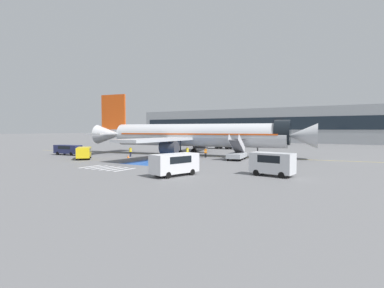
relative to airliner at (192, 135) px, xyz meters
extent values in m
plane|color=slate|center=(2.09, 0.17, -3.74)|extent=(600.00, 600.00, 0.00)
cube|color=gold|center=(0.64, 0.09, -3.74)|extent=(75.15, 11.22, 0.01)
cube|color=#2856A8|center=(0.64, -10.07, -3.74)|extent=(5.69, 12.61, 0.01)
cube|color=silver|center=(-2.96, -20.66, -3.74)|extent=(0.44, 3.60, 0.01)
cube|color=silver|center=(-1.76, -20.66, -3.74)|extent=(0.44, 3.60, 0.01)
cube|color=silver|center=(-0.56, -20.66, -3.74)|extent=(0.44, 3.60, 0.01)
cube|color=silver|center=(0.64, -20.66, -3.74)|extent=(0.44, 3.60, 0.01)
cube|color=silver|center=(1.84, -20.66, -3.74)|extent=(0.44, 3.60, 0.01)
cube|color=silver|center=(3.04, -20.66, -3.74)|extent=(0.44, 3.60, 0.01)
cylinder|color=silver|center=(0.64, 0.09, 0.00)|extent=(32.18, 8.66, 4.07)
cone|color=silver|center=(18.65, 2.74, 0.00)|extent=(5.01, 4.60, 3.99)
cone|color=silver|center=(-18.17, -2.67, 0.00)|extent=(6.61, 4.75, 3.91)
cylinder|color=black|center=(15.63, 2.29, 0.51)|extent=(3.01, 4.42, 4.11)
cube|color=#DB4C14|center=(0.64, 0.09, 0.20)|extent=(29.67, 8.37, 0.24)
cube|color=silver|center=(-3.72, 7.90, -0.61)|extent=(9.16, 16.64, 0.44)
cylinder|color=#38383D|center=(-2.15, 6.89, -1.91)|extent=(3.01, 2.48, 2.11)
cube|color=silver|center=(-1.30, -8.64, -0.61)|extent=(4.98, 15.94, 0.44)
cylinder|color=#38383D|center=(-0.08, -7.21, -1.91)|extent=(3.01, 2.48, 2.11)
cube|color=#DB4C14|center=(-17.27, -2.53, 4.55)|extent=(5.69, 1.18, 7.06)
cube|color=silver|center=(-17.23, 1.38, 0.20)|extent=(4.57, 6.97, 0.24)
cube|color=silver|center=(-16.10, -6.27, 0.20)|extent=(4.57, 6.97, 0.24)
cylinder|color=#38383D|center=(11.70, 1.72, -1.86)|extent=(0.20, 0.20, 2.91)
cylinder|color=black|center=(11.70, 1.72, -3.32)|extent=(0.87, 0.40, 0.84)
cylinder|color=#38383D|center=(-1.40, 2.96, -1.90)|extent=(0.24, 0.24, 2.58)
cylinder|color=black|center=(-1.40, 2.96, -3.19)|extent=(1.18, 0.75, 1.10)
cylinder|color=#38383D|center=(-0.48, -3.24, -1.90)|extent=(0.24, 0.24, 2.58)
cylinder|color=black|center=(-0.48, -3.24, -3.19)|extent=(1.18, 0.75, 1.10)
cube|color=#ADB2BA|center=(10.00, -3.22, -3.04)|extent=(2.87, 5.07, 0.70)
cylinder|color=black|center=(8.83, -1.69, -3.39)|extent=(0.32, 0.72, 0.70)
cylinder|color=black|center=(10.68, -1.42, -3.39)|extent=(0.32, 0.72, 0.70)
cylinder|color=black|center=(9.32, -5.01, -3.39)|extent=(0.32, 0.72, 0.70)
cylinder|color=black|center=(11.17, -4.74, -3.39)|extent=(0.32, 0.72, 0.70)
cube|color=#4C4C51|center=(10.00, -3.22, -1.64)|extent=(2.02, 4.32, 2.25)
cube|color=#4C4C51|center=(9.67, -0.96, -0.58)|extent=(1.79, 1.33, 0.12)
cube|color=silver|center=(9.24, -3.33, -1.16)|extent=(0.72, 4.48, 2.95)
cube|color=silver|center=(10.76, -3.10, -1.16)|extent=(0.72, 4.48, 2.95)
cube|color=#38383D|center=(-4.79, 19.83, -2.96)|extent=(9.59, 2.94, 0.60)
cube|color=silver|center=(-9.42, 19.62, -2.46)|extent=(2.21, 2.47, 1.60)
cube|color=black|center=(-10.47, 19.57, -2.14)|extent=(0.13, 2.00, 0.70)
cylinder|color=#B7BCC4|center=(-4.37, 19.85, -1.38)|extent=(6.64, 2.86, 2.56)
cylinder|color=gold|center=(-4.37, 19.85, -1.38)|extent=(0.47, 2.62, 2.61)
cylinder|color=black|center=(-8.94, 18.45, -3.26)|extent=(0.97, 0.32, 0.96)
cylinder|color=black|center=(-9.05, 20.82, -3.26)|extent=(0.97, 0.32, 0.96)
cylinder|color=black|center=(-4.21, 18.67, -3.26)|extent=(0.97, 0.32, 0.96)
cylinder|color=black|center=(-4.32, 21.04, -3.26)|extent=(0.97, 0.32, 0.96)
cylinder|color=black|center=(-1.58, 18.79, -3.26)|extent=(0.97, 0.32, 0.96)
cylinder|color=black|center=(-1.69, 21.17, -3.26)|extent=(0.97, 0.32, 0.96)
cube|color=silver|center=(19.34, -16.39, -2.38)|extent=(4.54, 2.45, 2.07)
cube|color=black|center=(19.34, -16.39, -1.93)|extent=(2.61, 2.23, 0.75)
cylinder|color=black|center=(17.89, -17.10, -3.42)|extent=(0.66, 0.28, 0.64)
cylinder|color=black|center=(18.11, -15.35, -3.42)|extent=(0.66, 0.28, 0.64)
cylinder|color=black|center=(20.56, -17.44, -3.42)|extent=(0.66, 0.28, 0.64)
cylinder|color=black|center=(20.78, -15.69, -3.42)|extent=(0.66, 0.28, 0.64)
cube|color=#1E234C|center=(-20.39, -11.08, -2.65)|extent=(5.64, 2.36, 1.54)
cube|color=black|center=(-20.39, -11.08, -2.31)|extent=(3.19, 2.12, 0.55)
cylinder|color=black|center=(-21.99, -12.08, -3.42)|extent=(0.66, 0.27, 0.64)
cylinder|color=black|center=(-22.17, -10.46, -3.42)|extent=(0.66, 0.27, 0.64)
cylinder|color=black|center=(-18.62, -11.70, -3.42)|extent=(0.66, 0.27, 0.64)
cylinder|color=black|center=(-18.80, -10.08, -3.42)|extent=(0.66, 0.27, 0.64)
cube|color=silver|center=(10.65, -21.38, -2.45)|extent=(3.39, 5.50, 1.95)
cube|color=black|center=(10.65, -21.38, -2.02)|extent=(2.77, 3.29, 0.70)
cylinder|color=black|center=(11.10, -23.17, -3.42)|extent=(0.37, 0.67, 0.64)
cylinder|color=black|center=(9.31, -22.65, -3.42)|extent=(0.37, 0.67, 0.64)
cylinder|color=black|center=(12.00, -20.12, -3.42)|extent=(0.37, 0.67, 0.64)
cylinder|color=black|center=(10.21, -19.59, -3.42)|extent=(0.37, 0.67, 0.64)
cube|color=yellow|center=(-11.51, -14.69, -2.64)|extent=(4.62, 4.55, 1.57)
cube|color=black|center=(-11.51, -14.69, -2.29)|extent=(3.18, 3.17, 0.56)
cylinder|color=black|center=(-9.87, -14.99, -3.42)|extent=(0.60, 0.59, 0.64)
cylinder|color=black|center=(-11.14, -16.32, -3.42)|extent=(0.60, 0.59, 0.64)
cylinder|color=black|center=(-11.88, -13.06, -3.42)|extent=(0.60, 0.59, 0.64)
cylinder|color=black|center=(-13.15, -14.39, -3.42)|extent=(0.60, 0.59, 0.64)
cylinder|color=black|center=(0.83, -2.96, -3.32)|extent=(0.14, 0.14, 0.84)
cylinder|color=black|center=(0.75, -3.12, -3.32)|extent=(0.14, 0.14, 0.84)
cube|color=yellow|center=(0.79, -3.04, -2.56)|extent=(0.38, 0.47, 0.67)
cube|color=silver|center=(0.79, -3.04, -2.56)|extent=(0.39, 0.49, 0.06)
sphere|color=#9E704C|center=(0.79, -3.04, -2.11)|extent=(0.23, 0.23, 0.23)
cylinder|color=black|center=(4.04, -2.24, -3.35)|extent=(0.14, 0.14, 0.78)
cylinder|color=black|center=(3.91, -2.34, -3.35)|extent=(0.14, 0.14, 0.78)
cube|color=orange|center=(3.97, -2.29, -2.65)|extent=(0.46, 0.44, 0.62)
cube|color=silver|center=(3.97, -2.29, -2.65)|extent=(0.48, 0.45, 0.06)
sphere|color=#9E704C|center=(3.97, -2.29, -2.24)|extent=(0.21, 0.21, 0.21)
cylinder|color=#191E38|center=(-8.17, -7.39, -3.33)|extent=(0.14, 0.14, 0.83)
cylinder|color=#191E38|center=(-8.22, -7.55, -3.33)|extent=(0.14, 0.14, 0.83)
cube|color=yellow|center=(-8.20, -7.47, -2.58)|extent=(0.33, 0.47, 0.66)
cube|color=silver|center=(-8.20, -7.47, -2.58)|extent=(0.34, 0.48, 0.06)
sphere|color=#9E704C|center=(-8.20, -7.47, -2.14)|extent=(0.22, 0.22, 0.22)
cone|color=orange|center=(-1.66, -5.69, -3.47)|extent=(0.48, 0.48, 0.53)
cylinder|color=white|center=(-1.66, -5.69, -3.45)|extent=(0.26, 0.26, 0.06)
cone|color=orange|center=(-6.93, -9.41, -3.49)|extent=(0.45, 0.45, 0.50)
cylinder|color=white|center=(-6.93, -9.41, -3.47)|extent=(0.25, 0.25, 0.06)
cone|color=orange|center=(18.50, -10.75, -3.40)|extent=(0.61, 0.61, 0.68)
cylinder|color=white|center=(18.50, -10.75, -3.37)|extent=(0.34, 0.34, 0.08)
cube|color=#9EA3A8|center=(-7.13, 65.87, 2.50)|extent=(106.58, 12.00, 12.49)
cube|color=#19232D|center=(-7.13, 59.82, 3.13)|extent=(102.32, 0.10, 4.37)
camera|label=1|loc=(27.97, -46.76, 1.05)|focal=28.00mm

